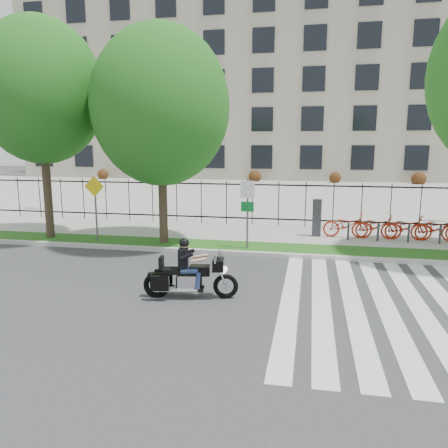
# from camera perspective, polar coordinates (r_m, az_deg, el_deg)

# --- Properties ---
(ground) EXTENTS (120.00, 120.00, 0.00)m
(ground) POSITION_cam_1_polar(r_m,az_deg,el_deg) (11.40, -2.61, -9.10)
(ground) COLOR #38383A
(ground) RESTS_ON ground
(curb) EXTENTS (60.00, 0.20, 0.15)m
(curb) POSITION_cam_1_polar(r_m,az_deg,el_deg) (15.22, 1.10, -3.79)
(curb) COLOR #BCBAB0
(curb) RESTS_ON ground
(grass_verge) EXTENTS (60.00, 1.50, 0.15)m
(grass_verge) POSITION_cam_1_polar(r_m,az_deg,el_deg) (16.03, 1.64, -3.06)
(grass_verge) COLOR #214A12
(grass_verge) RESTS_ON ground
(sidewalk) EXTENTS (60.00, 3.50, 0.15)m
(sidewalk) POSITION_cam_1_polar(r_m,az_deg,el_deg) (18.44, 2.94, -1.29)
(sidewalk) COLOR #9C9A92
(sidewalk) RESTS_ON ground
(plaza) EXTENTS (80.00, 34.00, 0.10)m
(plaza) POSITION_cam_1_polar(r_m,az_deg,el_deg) (35.72, 7.08, 4.27)
(plaza) COLOR #9C9A92
(plaza) RESTS_ON ground
(crosswalk_stripes) EXTENTS (5.70, 8.00, 0.01)m
(crosswalk_stripes) POSITION_cam_1_polar(r_m,az_deg,el_deg) (11.31, 22.25, -10.01)
(crosswalk_stripes) COLOR silver
(crosswalk_stripes) RESTS_ON ground
(iron_fence) EXTENTS (30.00, 0.06, 2.00)m
(iron_fence) POSITION_cam_1_polar(r_m,az_deg,el_deg) (19.97, 3.71, 2.73)
(iron_fence) COLOR black
(iron_fence) RESTS_ON sidewalk
(office_building) EXTENTS (60.00, 21.90, 20.15)m
(office_building) POSITION_cam_1_polar(r_m,az_deg,el_deg) (55.75, 8.93, 16.60)
(office_building) COLOR #A39983
(office_building) RESTS_ON ground
(lamp_post_left) EXTENTS (1.06, 0.70, 4.25)m
(lamp_post_left) POSITION_cam_1_polar(r_m,az_deg,el_deg) (26.77, -22.01, 8.36)
(lamp_post_left) COLOR black
(lamp_post_left) RESTS_ON ground
(street_tree_0) EXTENTS (4.75, 4.75, 8.35)m
(street_tree_0) POSITION_cam_1_polar(r_m,az_deg,el_deg) (18.53, -22.87, 15.67)
(street_tree_0) COLOR #35281C
(street_tree_0) RESTS_ON grass_verge
(street_tree_1) EXTENTS (4.98, 4.98, 7.86)m
(street_tree_1) POSITION_cam_1_polar(r_m,az_deg,el_deg) (16.35, -8.29, 14.99)
(street_tree_1) COLOR #35281C
(street_tree_1) RESTS_ON grass_verge
(bike_share_station) EXTENTS (7.82, 0.87, 1.50)m
(bike_share_station) POSITION_cam_1_polar(r_m,az_deg,el_deg) (18.38, 24.17, -0.41)
(bike_share_station) COLOR #2D2D33
(bike_share_station) RESTS_ON sidewalk
(sign_pole_regulatory) EXTENTS (0.50, 0.09, 2.50)m
(sign_pole_regulatory) POSITION_cam_1_polar(r_m,az_deg,el_deg) (15.30, 3.09, 2.63)
(sign_pole_regulatory) COLOR #59595B
(sign_pole_regulatory) RESTS_ON grass_verge
(sign_pole_warning) EXTENTS (0.78, 0.09, 2.49)m
(sign_pole_warning) POSITION_cam_1_polar(r_m,az_deg,el_deg) (17.10, -16.47, 3.04)
(sign_pole_warning) COLOR #59595B
(sign_pole_warning) RESTS_ON grass_verge
(motorcycle_rider) EXTENTS (2.38, 0.87, 1.84)m
(motorcycle_rider) POSITION_cam_1_polar(r_m,az_deg,el_deg) (10.97, -4.47, -6.53)
(motorcycle_rider) COLOR black
(motorcycle_rider) RESTS_ON ground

